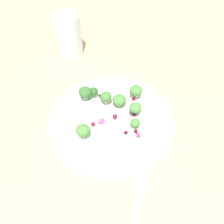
{
  "coord_description": "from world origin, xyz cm",
  "views": [
    {
      "loc": [
        -27.81,
        -12.01,
        39.93
      ],
      "look_at": [
        0.48,
        2.19,
        2.7
      ],
      "focal_mm": 38.45,
      "sensor_mm": 36.0,
      "label": 1
    }
  ],
  "objects_px": {
    "plate": "(112,118)",
    "fork": "(134,219)",
    "broccoli_floret_0": "(119,100)",
    "water_glass": "(68,35)",
    "broccoli_floret_1": "(136,91)",
    "broccoli_floret_2": "(83,130)"
  },
  "relations": [
    {
      "from": "water_glass",
      "to": "broccoli_floret_1",
      "type": "bearing_deg",
      "value": -111.22
    },
    {
      "from": "broccoli_floret_2",
      "to": "fork",
      "type": "relative_size",
      "value": 0.15
    },
    {
      "from": "plate",
      "to": "broccoli_floret_1",
      "type": "relative_size",
      "value": 9.04
    },
    {
      "from": "broccoli_floret_0",
      "to": "broccoli_floret_1",
      "type": "distance_m",
      "value": 0.04
    },
    {
      "from": "broccoli_floret_2",
      "to": "water_glass",
      "type": "distance_m",
      "value": 0.3
    },
    {
      "from": "broccoli_floret_2",
      "to": "fork",
      "type": "xyz_separation_m",
      "value": [
        -0.09,
        -0.15,
        -0.03
      ]
    },
    {
      "from": "broccoli_floret_2",
      "to": "fork",
      "type": "height_order",
      "value": "broccoli_floret_2"
    },
    {
      "from": "plate",
      "to": "broccoli_floret_2",
      "type": "height_order",
      "value": "broccoli_floret_2"
    },
    {
      "from": "broccoli_floret_0",
      "to": "fork",
      "type": "height_order",
      "value": "broccoli_floret_0"
    },
    {
      "from": "broccoli_floret_1",
      "to": "fork",
      "type": "height_order",
      "value": "broccoli_floret_1"
    },
    {
      "from": "broccoli_floret_0",
      "to": "fork",
      "type": "distance_m",
      "value": 0.23
    },
    {
      "from": "broccoli_floret_0",
      "to": "broccoli_floret_2",
      "type": "distance_m",
      "value": 0.11
    },
    {
      "from": "broccoli_floret_2",
      "to": "water_glass",
      "type": "relative_size",
      "value": 0.25
    },
    {
      "from": "broccoli_floret_1",
      "to": "plate",
      "type": "bearing_deg",
      "value": 163.54
    },
    {
      "from": "fork",
      "to": "broccoli_floret_0",
      "type": "bearing_deg",
      "value": 31.6
    },
    {
      "from": "broccoli_floret_2",
      "to": "water_glass",
      "type": "xyz_separation_m",
      "value": [
        0.23,
        0.18,
        0.02
      ]
    },
    {
      "from": "plate",
      "to": "broccoli_floret_1",
      "type": "distance_m",
      "value": 0.08
    },
    {
      "from": "plate",
      "to": "broccoli_floret_1",
      "type": "bearing_deg",
      "value": -16.46
    },
    {
      "from": "plate",
      "to": "fork",
      "type": "relative_size",
      "value": 1.41
    },
    {
      "from": "broccoli_floret_1",
      "to": "broccoli_floret_2",
      "type": "xyz_separation_m",
      "value": [
        -0.14,
        0.05,
        0.0
      ]
    },
    {
      "from": "broccoli_floret_0",
      "to": "water_glass",
      "type": "relative_size",
      "value": 0.27
    },
    {
      "from": "water_glass",
      "to": "fork",
      "type": "bearing_deg",
      "value": -134.62
    }
  ]
}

